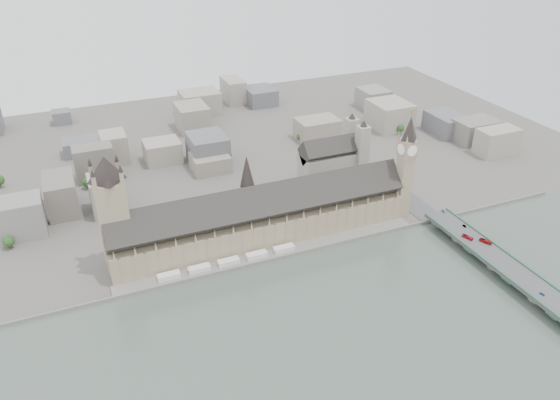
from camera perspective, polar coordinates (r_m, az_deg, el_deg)
name	(u,v)px	position (r m, az deg, el deg)	size (l,w,h in m)	color
ground	(270,251)	(474.75, -1.04, -5.30)	(900.00, 900.00, 0.00)	#595651
river_thames	(369,389)	(363.88, 9.29, -18.88)	(600.00, 600.00, 0.00)	#4E5B51
embankment_wall	(277,258)	(462.47, -0.35, -6.12)	(600.00, 1.50, 3.00)	slate
river_terrace	(273,254)	(468.45, -0.70, -5.68)	(270.00, 15.00, 2.00)	slate
terrace_tents	(228,262)	(456.34, -5.41, -6.43)	(118.00, 7.00, 4.00)	white
palace_of_westminster	(261,217)	(477.99, -1.95, -1.82)	(265.00, 40.73, 55.44)	#9A8A68
elizabeth_tower	(406,160)	(512.31, 13.05, 4.09)	(17.00, 17.00, 107.50)	#9A8A68
victoria_tower	(112,209)	(445.06, -17.14, -0.91)	(30.00, 30.00, 100.00)	#9A8A68
central_tower	(247,181)	(463.17, -3.46, 2.04)	(13.00, 13.00, 48.00)	gray
westminster_bridge	(489,257)	(489.54, 21.01, -5.62)	(25.00, 325.00, 10.25)	#474749
bridge_parapets	(531,282)	(462.64, 24.76, -7.81)	(25.00, 235.00, 1.15)	#356247
westminster_abbey	(334,161)	(578.94, 5.63, 4.11)	(68.00, 36.00, 64.00)	#9C978C
city_skyline_inland	(194,132)	(673.85, -8.94, 7.02)	(720.00, 360.00, 38.00)	gray
park_trees	(236,213)	(515.70, -4.58, -1.37)	(110.00, 30.00, 15.00)	#214A1A
red_bus_north	(468,237)	(498.04, 19.01, -3.69)	(2.31, 9.89, 2.75)	red
red_bus_south	(486,241)	(497.21, 20.68, -4.07)	(2.47, 10.56, 2.94)	red
car_blue	(542,294)	(453.52, 25.72, -8.84)	(1.57, 3.89, 1.33)	#174097
car_silver	(464,226)	(515.05, 18.72, -2.58)	(1.42, 4.06, 1.34)	gray
car_approach	(444,211)	(532.76, 16.72, -1.13)	(1.93, 4.74, 1.38)	gray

